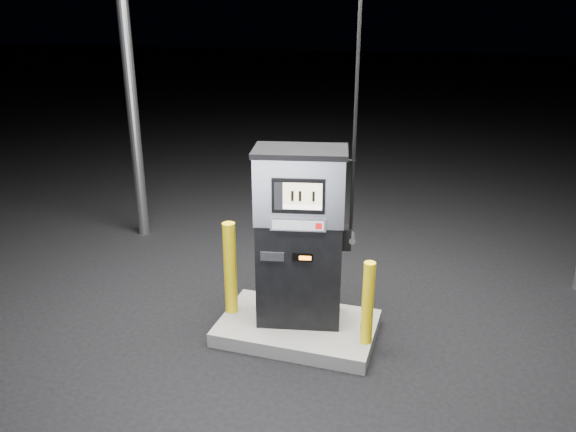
% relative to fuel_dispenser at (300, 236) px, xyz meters
% --- Properties ---
extents(ground, '(80.00, 80.00, 0.00)m').
position_rel_fuel_dispenser_xyz_m(ground, '(0.00, -0.08, -1.08)').
color(ground, black).
rests_on(ground, ground).
extents(pump_island, '(1.60, 1.00, 0.15)m').
position_rel_fuel_dispenser_xyz_m(pump_island, '(0.00, -0.08, -1.01)').
color(pump_island, slate).
rests_on(pump_island, ground).
extents(fuel_dispenser, '(1.05, 0.71, 3.78)m').
position_rel_fuel_dispenser_xyz_m(fuel_dispenser, '(0.00, 0.00, 0.00)').
color(fuel_dispenser, black).
rests_on(fuel_dispenser, pump_island).
extents(bollard_left, '(0.16, 0.16, 1.01)m').
position_rel_fuel_dispenser_xyz_m(bollard_left, '(-0.74, -0.07, -0.43)').
color(bollard_left, yellow).
rests_on(bollard_left, pump_island).
extents(bollard_right, '(0.13, 0.13, 0.85)m').
position_rel_fuel_dispenser_xyz_m(bollard_right, '(0.74, -0.24, -0.51)').
color(bollard_right, yellow).
rests_on(bollard_right, pump_island).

